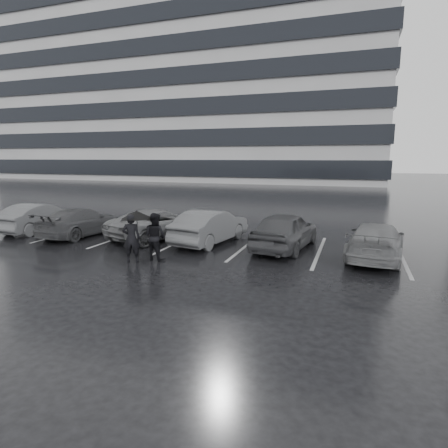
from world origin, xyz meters
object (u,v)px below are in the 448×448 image
car_west_a (210,226)px  car_west_b (157,223)px  car_west_d (39,217)px  pedestrian_left (131,238)px  car_east (376,241)px  car_main (285,230)px  car_west_c (82,222)px  pedestrian_right (155,236)px

car_west_a → car_west_b: 2.55m
car_west_d → pedestrian_left: pedestrian_left is taller
car_west_b → car_east: bearing=-166.3°
car_main → pedestrian_left: (-4.47, -3.49, 0.09)m
car_main → car_west_a: (-3.03, -0.00, -0.03)m
car_west_b → car_east: 8.76m
car_main → car_east: 3.20m
car_west_b → car_west_d: bearing=22.2°
car_west_b → car_west_c: (-3.38, -0.71, -0.02)m
pedestrian_left → pedestrian_right: 0.78m
car_west_b → car_east: car_west_b is taller
car_west_a → car_main: bearing=-170.9°
car_main → car_west_d: car_main is taller
car_west_c → pedestrian_right: (5.08, -2.44, 0.20)m
car_west_b → pedestrian_left: pedestrian_left is taller
pedestrian_left → car_east: bearing=-179.1°
pedestrian_left → pedestrian_right: pedestrian_right is taller
car_main → car_west_b: (-5.57, 0.17, -0.08)m
car_main → pedestrian_right: size_ratio=2.59×
car_west_c → pedestrian_right: pedestrian_right is taller
pedestrian_right → car_main: bearing=-130.9°
car_west_a → pedestrian_left: (-1.44, -3.49, 0.12)m
car_east → car_west_d: bearing=6.6°
car_west_b → car_west_c: car_west_b is taller
car_main → car_west_a: 3.03m
pedestrian_right → car_east: bearing=-147.9°
car_west_a → pedestrian_left: pedestrian_left is taller
car_main → car_west_c: bearing=11.1°
pedestrian_left → car_main: bearing=-163.5°
pedestrian_left → pedestrian_right: (0.59, 0.52, 0.00)m
car_main → car_west_b: size_ratio=0.92×
car_west_b → pedestrian_left: size_ratio=2.81×
car_main → car_west_b: 5.57m
car_west_b → car_east: size_ratio=1.06×
car_west_b → car_west_d: size_ratio=1.13×
car_west_c → pedestrian_right: 5.63m
car_west_a → car_west_c: car_west_a is taller
car_east → car_main: bearing=0.4°
pedestrian_left → pedestrian_right: bearing=-160.1°
car_west_d → car_west_a: bearing=-178.1°
car_west_a → car_east: 6.22m
pedestrian_right → car_west_d: bearing=-7.1°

